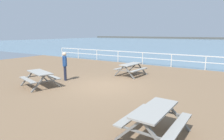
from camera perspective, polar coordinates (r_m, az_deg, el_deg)
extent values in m
cube|color=brown|center=(10.39, -2.30, -5.11)|extent=(30.00, 24.00, 0.20)
cube|color=slate|center=(61.24, 27.70, 6.93)|extent=(142.00, 90.00, 0.01)
cube|color=#4C4C47|center=(104.11, 30.05, 7.78)|extent=(142.00, 6.00, 1.80)
cube|color=white|center=(17.01, 12.95, 4.76)|extent=(23.00, 0.06, 0.06)
cube|color=white|center=(17.06, 12.88, 3.18)|extent=(23.00, 0.05, 0.05)
cylinder|color=white|center=(23.59, -14.42, 5.00)|extent=(0.07, 0.07, 1.05)
cylinder|color=white|center=(21.79, -9.83, 4.74)|extent=(0.07, 0.07, 1.05)
cylinder|color=white|center=(20.15, -4.46, 4.39)|extent=(0.07, 0.07, 1.05)
cylinder|color=white|center=(18.72, 1.78, 3.93)|extent=(0.07, 0.07, 1.05)
cylinder|color=white|center=(17.54, 8.95, 3.35)|extent=(0.07, 0.07, 1.05)
cylinder|color=white|center=(16.68, 17.00, 2.64)|extent=(0.07, 0.07, 1.05)
cylinder|color=white|center=(16.18, 25.71, 1.80)|extent=(0.07, 0.07, 1.05)
cube|color=gray|center=(12.77, 5.57, 1.73)|extent=(0.85, 1.85, 0.05)
cube|color=gray|center=(13.16, 3.27, 0.71)|extent=(0.42, 1.82, 0.04)
cube|color=gray|center=(12.51, 7.94, 0.09)|extent=(0.42, 1.82, 0.04)
cube|color=slate|center=(13.68, 5.97, 0.73)|extent=(0.80, 0.15, 0.79)
cube|color=slate|center=(13.31, 8.70, 0.38)|extent=(0.80, 0.15, 0.79)
cube|color=slate|center=(13.48, 7.32, 0.75)|extent=(1.50, 0.19, 0.04)
cube|color=slate|center=(12.41, 2.14, -0.25)|extent=(0.80, 0.15, 0.79)
cube|color=slate|center=(11.99, 5.05, -0.67)|extent=(0.80, 0.15, 0.79)
cube|color=slate|center=(12.19, 3.57, -0.25)|extent=(1.50, 0.19, 0.04)
cube|color=gray|center=(10.72, -20.44, -0.62)|extent=(1.92, 1.16, 0.05)
cube|color=gray|center=(11.01, -17.33, -1.75)|extent=(1.80, 0.74, 0.04)
cube|color=gray|center=(10.59, -23.46, -2.64)|extent=(1.80, 0.74, 0.04)
cube|color=slate|center=(10.23, -16.76, -3.07)|extent=(0.29, 0.78, 0.79)
cube|color=slate|center=(9.96, -20.69, -3.68)|extent=(0.29, 0.78, 0.79)
cube|color=slate|center=(10.08, -18.71, -3.13)|extent=(0.46, 1.46, 0.04)
cube|color=slate|center=(11.64, -19.99, -1.63)|extent=(0.29, 0.78, 0.79)
cube|color=slate|center=(11.40, -23.49, -2.12)|extent=(0.29, 0.78, 0.79)
cube|color=slate|center=(11.51, -21.73, -1.65)|extent=(0.46, 1.46, 0.04)
cube|color=gray|center=(5.38, 12.49, -11.14)|extent=(0.74, 1.82, 0.05)
cube|color=gray|center=(5.74, 6.48, -12.80)|extent=(0.30, 1.81, 0.04)
cube|color=gray|center=(5.33, 18.77, -15.23)|extent=(0.30, 1.81, 0.04)
cube|color=slate|center=(6.32, 11.85, -11.40)|extent=(0.79, 0.10, 0.79)
cube|color=slate|center=(6.11, 18.51, -12.57)|extent=(0.79, 0.10, 0.79)
cube|color=slate|center=(6.19, 15.14, -11.61)|extent=(1.50, 0.10, 0.04)
cube|color=slate|center=(5.04, 4.68, -17.18)|extent=(0.79, 0.10, 0.79)
cube|color=slate|center=(4.77, 12.99, -19.20)|extent=(0.79, 0.10, 0.79)
cube|color=slate|center=(4.87, 8.71, -17.74)|extent=(1.50, 0.10, 0.04)
cylinder|color=#1E2338|center=(11.86, -13.60, -0.81)|extent=(0.14, 0.14, 0.85)
cylinder|color=#1E2338|center=(11.68, -13.50, -0.98)|extent=(0.14, 0.14, 0.85)
cube|color=#264C8C|center=(11.65, -13.71, 2.55)|extent=(0.40, 0.38, 0.58)
cylinder|color=#264C8C|center=(11.86, -13.83, 2.83)|extent=(0.09, 0.09, 0.52)
cylinder|color=#264C8C|center=(11.43, -13.59, 2.55)|extent=(0.09, 0.09, 0.52)
sphere|color=beige|center=(11.60, -13.79, 4.53)|extent=(0.23, 0.23, 0.23)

